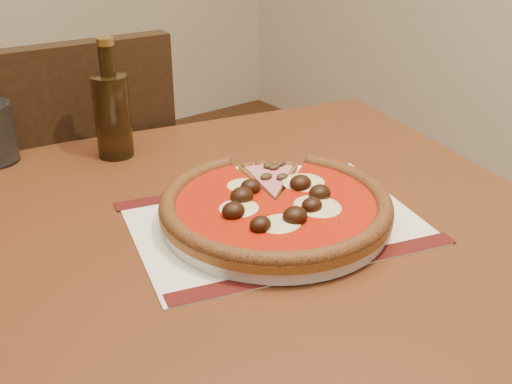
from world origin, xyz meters
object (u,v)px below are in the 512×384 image
(table, at_px, (264,276))
(chair_far, at_px, (62,220))
(pizza, at_px, (276,203))
(plate, at_px, (276,216))
(bottle, at_px, (112,112))

(table, distance_m, chair_far, 0.59)
(table, bearing_deg, pizza, -91.67)
(pizza, bearing_deg, table, 88.33)
(chair_far, bearing_deg, plate, 106.88)
(chair_far, relative_size, pizza, 2.88)
(pizza, distance_m, bottle, 0.36)
(table, relative_size, bottle, 4.76)
(bottle, bearing_deg, chair_far, 97.48)
(table, xyz_separation_m, bottle, (-0.07, 0.33, 0.18))
(plate, bearing_deg, chair_far, 99.53)
(plate, height_order, bottle, bottle)
(plate, bearing_deg, pizza, -120.46)
(chair_far, relative_size, plate, 2.97)
(table, distance_m, pizza, 0.13)
(chair_far, distance_m, pizza, 0.65)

